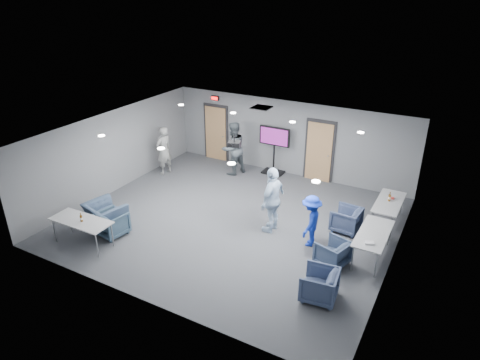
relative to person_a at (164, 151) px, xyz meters
The scene contains 29 objects.
floor 4.39m from the person_a, 24.96° to the right, with size 9.00×9.00×0.00m, color #36393D.
ceiling 4.67m from the person_a, 24.96° to the right, with size 9.00×9.00×0.00m, color silver.
wall_back 4.49m from the person_a, 29.26° to the left, with size 9.00×0.02×2.70m, color slate.
wall_front 7.02m from the person_a, 56.15° to the right, with size 9.00×0.02×2.70m, color slate.
wall_left 1.97m from the person_a, 108.29° to the right, with size 0.02×8.00×2.70m, color slate.
wall_right 8.61m from the person_a, 12.19° to the right, with size 0.02×8.00×2.70m, color slate.
door_left 2.33m from the person_a, 67.17° to the left, with size 1.06×0.17×2.24m.
door_right 5.53m from the person_a, 22.75° to the left, with size 1.06×0.17×2.24m.
exit_sign 2.78m from the person_a, 66.98° to the left, with size 0.32×0.08×0.16m.
hvac_diffuser 3.97m from the person_a, 16.15° to the left, with size 0.60×0.60×0.03m, color black.
downlights 4.66m from the person_a, 24.96° to the right, with size 6.18×3.78×0.02m.
person_a is the anchor object (origin of this frame).
person_b 2.51m from the person_a, 28.24° to the left, with size 0.95×0.74×1.95m, color #4C555B.
person_c 5.40m from the person_a, 18.77° to the right, with size 1.12×0.47×1.92m, color silver.
person_d 6.60m from the person_a, 16.91° to the right, with size 0.92×0.53×1.43m, color #1B37B5.
chair_right_a 7.02m from the person_a, ahead, with size 0.74×0.77×0.70m, color #394664.
chair_right_b 7.55m from the person_a, 19.28° to the right, with size 0.70×0.72×0.66m, color #3A4965.
chair_right_c 8.24m from the person_a, 28.11° to the right, with size 0.77×0.79×0.72m, color #3D4B6A.
chair_front_a 4.33m from the person_a, 71.85° to the right, with size 0.74×0.76×0.69m, color #3A5064.
chair_front_b 3.94m from the person_a, 77.73° to the right, with size 1.07×0.93×0.69m, color #394A63.
table_right_a 7.90m from the person_a, ahead, with size 0.69×1.66×0.73m.
table_right_b 8.09m from the person_a, 12.44° to the right, with size 0.72×1.73×0.73m.
table_front_left 4.92m from the person_a, 78.19° to the right, with size 1.71×0.74×0.73m.
bottle_front 4.97m from the person_a, 77.45° to the right, with size 0.07×0.07×0.26m.
bottle_right 7.89m from the person_a, ahead, with size 0.08×0.08×0.29m.
snack_box 7.92m from the person_a, ahead, with size 0.16×0.11×0.04m, color #BB362E.
wrapper 8.24m from the person_a, 16.14° to the right, with size 0.21×0.14×0.05m, color silver.
tv_stand 3.98m from the person_a, 29.02° to the left, with size 1.15×0.55×1.76m.
projector 4.58m from the person_a, 24.43° to the right, with size 0.39×0.36×0.35m.
Camera 1 is at (5.45, -9.52, 6.40)m, focal length 32.00 mm.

